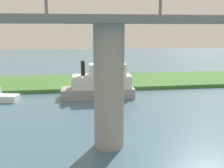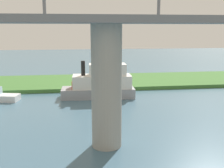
# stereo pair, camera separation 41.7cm
# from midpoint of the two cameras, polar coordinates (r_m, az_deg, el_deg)

# --- Properties ---
(ground_plane) EXTENTS (160.00, 160.00, 0.00)m
(ground_plane) POSITION_cam_midpoint_polar(r_m,az_deg,el_deg) (37.72, -4.15, -1.59)
(ground_plane) COLOR #476B7F
(grassy_bank) EXTENTS (80.00, 12.00, 0.50)m
(grassy_bank) POSITION_cam_midpoint_polar(r_m,az_deg,el_deg) (43.53, -4.77, 0.47)
(grassy_bank) COLOR #427533
(grassy_bank) RESTS_ON ground
(bridge_pylon) EXTENTS (2.14, 2.14, 8.73)m
(bridge_pylon) POSITION_cam_midpoint_polar(r_m,az_deg,el_deg) (19.45, -1.25, -0.63)
(bridge_pylon) COLOR #9E998E
(bridge_pylon) RESTS_ON ground
(bridge_span) EXTENTS (59.10, 4.30, 3.25)m
(bridge_span) POSITION_cam_midpoint_polar(r_m,az_deg,el_deg) (19.07, -1.32, 13.83)
(bridge_span) COLOR slate
(bridge_span) RESTS_ON bridge_pylon
(person_on_bank) EXTENTS (0.51, 0.51, 1.39)m
(person_on_bank) POSITION_cam_midpoint_polar(r_m,az_deg,el_deg) (39.49, -3.87, 0.77)
(person_on_bank) COLOR #2D334C
(person_on_bank) RESTS_ON grassy_bank
(mooring_post) EXTENTS (0.20, 0.20, 0.91)m
(mooring_post) POSITION_cam_midpoint_polar(r_m,az_deg,el_deg) (39.28, -2.89, 0.36)
(mooring_post) COLOR brown
(mooring_post) RESTS_ON grassy_bank
(motorboat_white) EXTENTS (9.06, 3.39, 4.56)m
(motorboat_white) POSITION_cam_midpoint_polar(r_m,az_deg,el_deg) (34.36, -2.77, 0.03)
(motorboat_white) COLOR #99999E
(motorboat_white) RESTS_ON ground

